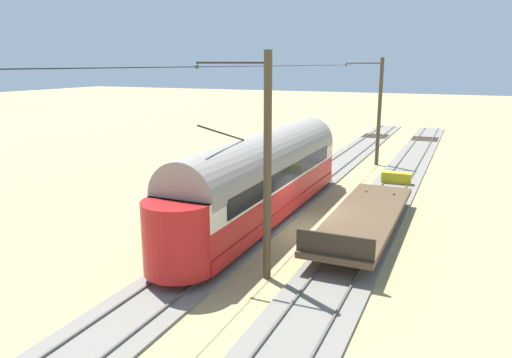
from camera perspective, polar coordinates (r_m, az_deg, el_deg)
The scene contains 9 objects.
ground_plane at distance 22.65m, azimuth 6.22°, elevation -6.01°, with size 220.00×220.00×0.00m, color tan.
track_streetcar_siding at distance 22.36m, azimuth 12.58°, elevation -6.39°, with size 2.80×80.00×0.18m.
track_adjacent_siding at distance 23.72m, azimuth 0.73°, elevation -4.88°, with size 2.80×80.00×0.18m.
vintage_streetcar at distance 23.38m, azimuth 1.02°, elevation 0.47°, with size 2.65×17.86×5.24m.
flatcar_adjacent at distance 22.09m, azimuth 12.68°, elevation -4.42°, with size 2.80×11.01×1.60m.
catenary_pole_foreground at distance 37.36m, azimuth 14.30°, elevation 7.90°, with size 2.90×0.28×7.98m.
catenary_pole_mid_near at distance 16.47m, azimuth 1.14°, elevation 1.66°, with size 2.90×0.28×7.98m.
spare_tie_stack at distance 22.61m, azimuth -9.41°, elevation -5.43°, with size 2.40×2.40×0.54m.
track_end_bumper at distance 31.91m, azimuth 16.27°, elevation 0.03°, with size 1.80×0.60×0.80m, color #B2A519.
Camera 1 is at (-6.34, 20.40, 7.54)m, focal length 33.79 mm.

